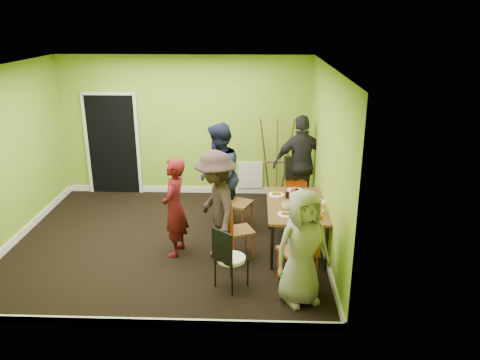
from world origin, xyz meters
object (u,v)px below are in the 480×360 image
object	(u,v)px
person_standing	(175,207)
person_back_end	(302,164)
chair_left_far	(233,197)
chair_left_near	(235,226)
dining_table	(296,207)
chair_front_end	(301,247)
thermos	(292,199)
chair_back_end	(297,174)
blue_bottle	(317,206)
easel	(276,160)
person_front_end	(302,248)
person_left_far	(219,176)
person_left_near	(216,207)
orange_bottle	(295,198)
chair_bentwood	(228,256)

from	to	relation	value
person_standing	person_back_end	xyz separation A→B (m)	(2.06, 1.79, 0.14)
chair_left_far	chair_left_near	xyz separation A→B (m)	(0.08, -1.01, -0.07)
dining_table	person_back_end	world-z (taller)	person_back_end
chair_front_end	thermos	bearing A→B (deg)	67.84
dining_table	chair_back_end	size ratio (longest dim) A/B	1.40
chair_left_near	blue_bottle	world-z (taller)	blue_bottle
blue_bottle	person_back_end	world-z (taller)	person_back_end
easel	person_front_end	world-z (taller)	easel
person_left_far	person_back_end	size ratio (longest dim) A/B	1.00
blue_bottle	person_left_far	world-z (taller)	person_left_far
dining_table	person_left_near	world-z (taller)	person_left_near
easel	person_left_far	size ratio (longest dim) A/B	0.93
dining_table	orange_bottle	bearing A→B (deg)	95.46
person_left_far	person_front_end	distance (m)	2.59
chair_back_end	blue_bottle	bearing A→B (deg)	85.56
chair_back_end	person_standing	size ratio (longest dim) A/B	0.70
blue_bottle	person_back_end	bearing A→B (deg)	91.79
person_back_end	dining_table	bearing A→B (deg)	74.62
orange_bottle	person_left_near	xyz separation A→B (m)	(-1.20, -0.50, 0.06)
person_standing	person_left_near	distance (m)	0.66
person_standing	person_left_near	bearing A→B (deg)	87.41
person_standing	person_back_end	size ratio (longest dim) A/B	0.84
dining_table	person_left_near	size ratio (longest dim) A/B	0.88
chair_front_end	person_left_far	size ratio (longest dim) A/B	0.59
person_standing	person_left_near	xyz separation A→B (m)	(0.64, -0.13, 0.08)
thermos	person_left_far	size ratio (longest dim) A/B	0.12
easel	person_back_end	distance (m)	0.66
chair_front_end	blue_bottle	xyz separation A→B (m)	(0.28, 0.82, 0.25)
chair_left_far	easel	bearing A→B (deg)	172.29
dining_table	person_front_end	bearing A→B (deg)	-91.55
chair_left_near	person_left_near	xyz separation A→B (m)	(-0.27, -0.05, 0.33)
orange_bottle	person_back_end	size ratio (longest dim) A/B	0.05
blue_bottle	person_left_near	size ratio (longest dim) A/B	0.12
chair_front_end	chair_left_near	bearing A→B (deg)	113.71
person_back_end	orange_bottle	bearing A→B (deg)	73.43
orange_bottle	person_front_end	size ratio (longest dim) A/B	0.06
person_front_end	easel	bearing A→B (deg)	69.47
thermos	chair_left_near	bearing A→B (deg)	-161.51
thermos	person_left_far	world-z (taller)	person_left_far
dining_table	person_back_end	size ratio (longest dim) A/B	0.82
chair_left_near	chair_bentwood	size ratio (longest dim) A/B	1.03
chair_front_end	thermos	distance (m)	1.14
thermos	blue_bottle	xyz separation A→B (m)	(0.34, -0.29, -0.00)
easel	person_left_near	size ratio (longest dim) A/B	0.99
blue_bottle	person_left_far	size ratio (longest dim) A/B	0.11
person_left_near	dining_table	bearing A→B (deg)	87.24
chair_left_far	orange_bottle	distance (m)	1.17
thermos	orange_bottle	bearing A→B (deg)	71.24
chair_left_far	person_front_end	xyz separation A→B (m)	(0.98, -2.13, 0.18)
person_front_end	person_back_end	bearing A→B (deg)	61.41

